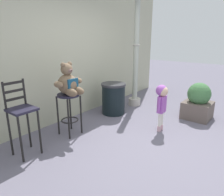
# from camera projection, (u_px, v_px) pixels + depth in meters

# --- Properties ---
(ground_plane) EXTENTS (24.00, 24.00, 0.00)m
(ground_plane) POSITION_uv_depth(u_px,v_px,m) (148.00, 141.00, 3.65)
(ground_plane) COLOR slate
(building_wall) EXTENTS (7.14, 0.30, 3.43)m
(building_wall) POSITION_uv_depth(u_px,v_px,m) (65.00, 39.00, 4.40)
(building_wall) COLOR #B1B194
(building_wall) RESTS_ON ground_plane
(bar_stool_with_teddy) EXTENTS (0.40, 0.40, 0.78)m
(bar_stool_with_teddy) POSITION_uv_depth(u_px,v_px,m) (69.00, 106.00, 3.79)
(bar_stool_with_teddy) COLOR #1F1C2E
(bar_stool_with_teddy) RESTS_ON ground_plane
(teddy_bear) EXTENTS (0.55, 0.50, 0.57)m
(teddy_bear) POSITION_uv_depth(u_px,v_px,m) (69.00, 83.00, 3.65)
(teddy_bear) COLOR brown
(teddy_bear) RESTS_ON bar_stool_with_teddy
(child_walking) EXTENTS (0.29, 0.23, 0.91)m
(child_walking) POSITION_uv_depth(u_px,v_px,m) (162.00, 98.00, 3.90)
(child_walking) COLOR #D2A1AC
(child_walking) RESTS_ON ground_plane
(trash_bin) EXTENTS (0.57, 0.57, 0.73)m
(trash_bin) POSITION_uv_depth(u_px,v_px,m) (113.00, 98.00, 4.89)
(trash_bin) COLOR black
(trash_bin) RESTS_ON ground_plane
(lamppost) EXTENTS (0.32, 0.32, 2.70)m
(lamppost) POSITION_uv_depth(u_px,v_px,m) (136.00, 65.00, 5.30)
(lamppost) COLOR #B5AFA3
(lamppost) RESTS_ON ground_plane
(bar_chair_empty) EXTENTS (0.36, 0.36, 1.16)m
(bar_chair_empty) POSITION_uv_depth(u_px,v_px,m) (22.00, 114.00, 3.09)
(bar_chair_empty) COLOR #1F1C2E
(bar_chair_empty) RESTS_ON ground_plane
(planter_with_shrub) EXTENTS (0.58, 0.58, 0.81)m
(planter_with_shrub) POSITION_uv_depth(u_px,v_px,m) (198.00, 102.00, 4.60)
(planter_with_shrub) COLOR #61544D
(planter_with_shrub) RESTS_ON ground_plane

